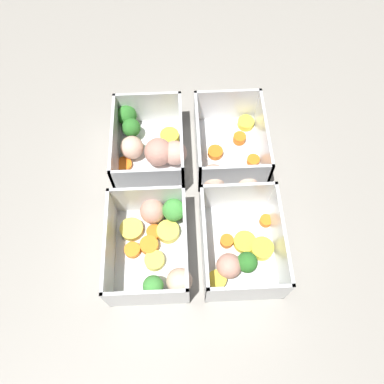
% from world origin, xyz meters
% --- Properties ---
extents(ground_plane, '(4.00, 4.00, 0.00)m').
position_xyz_m(ground_plane, '(0.00, 0.00, 0.00)').
color(ground_plane, gray).
extents(container_near_left, '(0.17, 0.14, 0.08)m').
position_xyz_m(container_near_left, '(-0.10, -0.07, 0.03)').
color(container_near_left, white).
rests_on(container_near_left, ground_plane).
extents(container_near_right, '(0.17, 0.13, 0.08)m').
position_xyz_m(container_near_right, '(0.09, -0.06, 0.03)').
color(container_near_right, white).
rests_on(container_near_right, ground_plane).
extents(container_far_left, '(0.18, 0.12, 0.08)m').
position_xyz_m(container_far_left, '(-0.07, 0.07, 0.03)').
color(container_far_left, white).
rests_on(container_far_left, ground_plane).
extents(container_far_right, '(0.16, 0.12, 0.08)m').
position_xyz_m(container_far_right, '(0.10, 0.07, 0.03)').
color(container_far_right, white).
rests_on(container_far_right, ground_plane).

